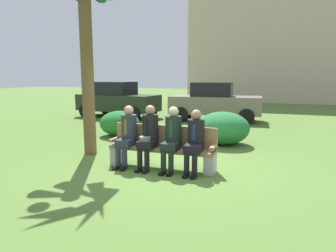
% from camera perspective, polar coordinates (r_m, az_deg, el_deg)
% --- Properties ---
extents(ground_plane, '(80.00, 80.00, 0.00)m').
position_cam_1_polar(ground_plane, '(6.78, 1.39, -7.46)').
color(ground_plane, '#517431').
extents(park_bench, '(2.31, 0.44, 0.90)m').
position_cam_1_polar(park_bench, '(6.60, -1.01, -4.00)').
color(park_bench, '#99754C').
rests_on(park_bench, ground).
extents(seated_man_leftmost, '(0.34, 0.72, 1.31)m').
position_cam_1_polar(seated_man_leftmost, '(6.74, -7.56, -1.21)').
color(seated_man_leftmost, '#2D3342').
rests_on(seated_man_leftmost, ground).
extents(seated_man_centerleft, '(0.34, 0.72, 1.34)m').
position_cam_1_polar(seated_man_centerleft, '(6.52, -3.61, -1.42)').
color(seated_man_centerleft, black).
rests_on(seated_man_centerleft, ground).
extents(seated_man_centerright, '(0.34, 0.72, 1.33)m').
position_cam_1_polar(seated_man_centerright, '(6.33, 0.77, -1.74)').
color(seated_man_centerright, '#1E2823').
rests_on(seated_man_centerright, ground).
extents(seated_man_rightmost, '(0.34, 0.72, 1.28)m').
position_cam_1_polar(seated_man_rightmost, '(6.19, 5.00, -2.25)').
color(seated_man_rightmost, black).
rests_on(seated_man_rightmost, ground).
extents(palm_tree_tall, '(1.68, 1.64, 4.97)m').
position_cam_1_polar(palm_tree_tall, '(8.02, -15.10, 21.22)').
color(palm_tree_tall, brown).
rests_on(palm_tree_tall, ground).
extents(shrub_near_bench, '(1.51, 1.38, 0.94)m').
position_cam_1_polar(shrub_near_bench, '(8.97, 10.16, -0.37)').
color(shrub_near_bench, '#247336').
rests_on(shrub_near_bench, ground).
extents(shrub_mid_lawn, '(1.32, 1.21, 0.82)m').
position_cam_1_polar(shrub_mid_lawn, '(10.21, -8.97, 0.48)').
color(shrub_mid_lawn, '#22732A').
rests_on(shrub_mid_lawn, ground).
extents(parked_car_near, '(4.04, 2.04, 1.68)m').
position_cam_1_polar(parked_car_near, '(14.88, -9.37, 4.85)').
color(parked_car_near, '#232D1E').
rests_on(parked_car_near, ground).
extents(parked_car_far, '(4.01, 1.95, 1.68)m').
position_cam_1_polar(parked_car_far, '(13.64, 8.63, 4.48)').
color(parked_car_far, slate).
rests_on(parked_car_far, ground).
extents(building_backdrop, '(15.09, 8.43, 9.81)m').
position_cam_1_polar(building_backdrop, '(27.57, 21.24, 14.85)').
color(building_backdrop, beige).
rests_on(building_backdrop, ground).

